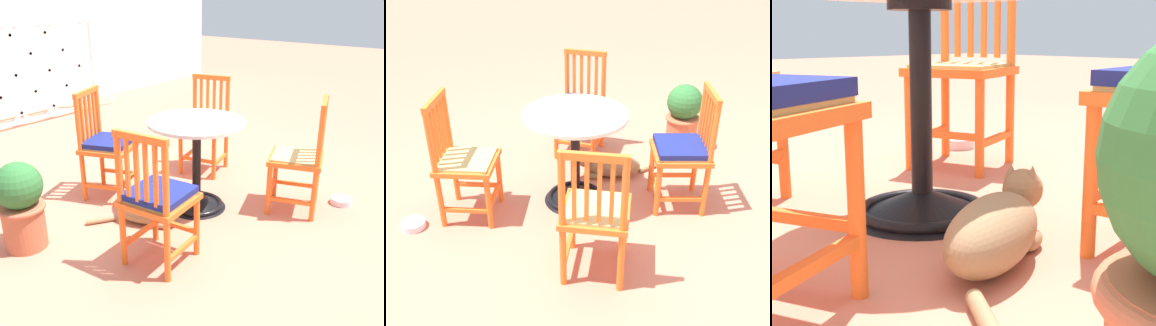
% 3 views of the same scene
% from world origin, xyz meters
% --- Properties ---
extents(ground_plane, '(24.00, 24.00, 0.00)m').
position_xyz_m(ground_plane, '(0.00, 0.00, 0.00)').
color(ground_plane, '#C6755B').
extents(cafe_table, '(0.76, 0.76, 0.73)m').
position_xyz_m(cafe_table, '(0.06, 0.01, 0.28)').
color(cafe_table, black).
rests_on(cafe_table, ground_plane).
extents(orange_chair_facing_out, '(0.49, 0.49, 0.91)m').
position_xyz_m(orange_chair_facing_out, '(0.74, 0.44, 0.43)').
color(orange_chair_facing_out, orange).
rests_on(orange_chair_facing_out, ground_plane).
extents(orange_chair_at_corner, '(0.53, 0.53, 0.91)m').
position_xyz_m(orange_chair_at_corner, '(-0.23, 0.75, 0.45)').
color(orange_chair_at_corner, orange).
rests_on(orange_chair_at_corner, ground_plane).
extents(orange_chair_near_fence, '(0.45, 0.45, 0.91)m').
position_xyz_m(orange_chair_near_fence, '(-0.70, -0.27, 0.45)').
color(orange_chair_near_fence, orange).
rests_on(orange_chair_near_fence, ground_plane).
extents(orange_chair_by_planter, '(0.51, 0.51, 0.91)m').
position_xyz_m(orange_chair_by_planter, '(0.53, -0.64, 0.43)').
color(orange_chair_by_planter, orange).
rests_on(orange_chair_by_planter, ground_plane).
extents(tabby_cat, '(0.49, 0.62, 0.23)m').
position_xyz_m(tabby_cat, '(-0.39, 0.13, 0.10)').
color(tabby_cat, '#8E704C').
rests_on(tabby_cat, ground_plane).
extents(terracotta_planter, '(0.32, 0.32, 0.62)m').
position_xyz_m(terracotta_planter, '(-1.15, 0.56, 0.33)').
color(terracotta_planter, '#B25B3D').
rests_on(terracotta_planter, ground_plane).
extents(pet_water_bowl, '(0.17, 0.17, 0.05)m').
position_xyz_m(pet_water_bowl, '(0.85, -0.90, 0.03)').
color(pet_water_bowl, silver).
rests_on(pet_water_bowl, ground_plane).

